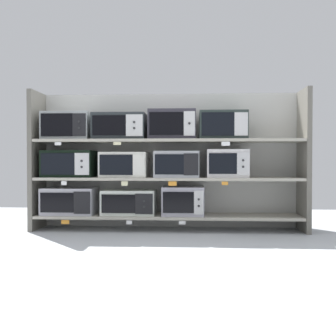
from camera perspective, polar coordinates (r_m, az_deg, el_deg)
The scene contains 28 objects.
ground at distance 3.64m, azimuth -0.93°, elevation -11.15°, with size 6.85×6.00×0.02m, color #B2B7BC.
back_panel at distance 4.80m, azimuth 0.17°, elevation 1.03°, with size 3.05×0.04×1.52m, color #B2B2AD.
upright_left at distance 4.87m, azimuth -17.39°, elevation 0.98°, with size 0.05×0.45×1.52m, color #68645B.
upright_right at distance 4.70m, azimuth 18.00°, elevation 0.98°, with size 0.05×0.45×1.52m, color #68645B.
shelf_0 at distance 4.60m, azimuth 0.00°, elevation -6.55°, with size 2.85×0.45×0.03m, color #ADA899.
microwave_0 at distance 4.76m, azimuth -13.15°, elevation -4.37°, with size 0.57×0.42×0.29m.
microwave_1 at distance 4.62m, azimuth -5.33°, elevation -4.66°, with size 0.58×0.36×0.27m.
microwave_2 at distance 4.57m, azimuth 2.07°, elevation -4.46°, with size 0.45×0.41×0.31m.
price_tag_0 at distance 4.57m, azimuth -13.80°, elevation -7.16°, with size 0.09×0.00×0.04m, color orange.
price_tag_1 at distance 4.42m, azimuth -5.30°, elevation -7.38°, with size 0.06×0.00×0.04m, color white.
price_tag_2 at distance 4.37m, azimuth 1.94°, elevation -7.45°, with size 0.07×0.00×0.04m, color white.
shelf_1 at distance 4.56m, azimuth 0.00°, elevation -1.44°, with size 2.85×0.45×0.03m, color #ADA899.
microwave_3 at distance 4.75m, azimuth -13.27°, elevation 0.56°, with size 0.55×0.38×0.29m.
microwave_4 at distance 4.61m, azimuth -5.96°, elevation 0.46°, with size 0.51×0.38×0.27m.
microwave_5 at distance 4.55m, azimuth 1.22°, elevation 0.52°, with size 0.48×0.43×0.28m.
microwave_6 at distance 4.56m, azimuth 8.05°, elevation 0.62°, with size 0.44×0.37×0.30m.
price_tag_3 at distance 4.54m, azimuth -13.97°, elevation -2.01°, with size 0.06×0.00×0.04m, color white.
price_tag_4 at distance 4.39m, azimuth -5.92°, elevation -2.12°, with size 0.07×0.00×0.05m, color beige.
price_tag_5 at distance 4.34m, azimuth 0.61°, elevation -2.14°, with size 0.09×0.00×0.04m, color orange.
price_tag_6 at distance 4.34m, azimuth 7.75°, elevation -2.08°, with size 0.07×0.00×0.04m, color orange.
shelf_2 at distance 4.56m, azimuth 0.00°, elevation 3.71°, with size 2.85×0.45×0.03m, color #ADA899.
microwave_7 at distance 4.77m, azimuth -13.50°, elevation 5.55°, with size 0.51×0.36×0.30m.
microwave_8 at distance 4.63m, azimuth -6.59°, elevation 5.62°, with size 0.57×0.36×0.29m.
microwave_9 at distance 4.57m, azimuth 0.59°, elevation 5.90°, with size 0.51×0.34×0.32m.
microwave_10 at distance 4.57m, azimuth 7.49°, elevation 5.77°, with size 0.51×0.35×0.30m.
price_tag_7 at distance 4.55m, azimuth -14.74°, elevation 3.22°, with size 0.07×0.00×0.03m, color white.
price_tag_8 at distance 4.40m, azimuth -6.93°, elevation 3.33°, with size 0.08×0.00×0.03m, color beige.
price_tag_9 at distance 4.34m, azimuth 7.85°, elevation 3.29°, with size 0.09×0.00×0.04m, color white.
Camera 1 is at (0.27, -4.55, 0.76)m, focal length 44.80 mm.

